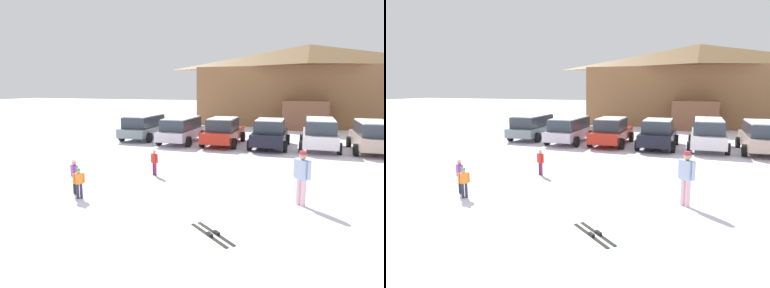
# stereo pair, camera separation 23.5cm
# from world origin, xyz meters

# --- Properties ---
(ground) EXTENTS (160.00, 160.00, 0.00)m
(ground) POSITION_xyz_m (0.00, 0.00, 0.00)
(ground) COLOR white
(ski_lodge) EXTENTS (20.18, 11.79, 7.50)m
(ski_lodge) POSITION_xyz_m (3.48, 28.95, 3.80)
(ski_lodge) COLOR brown
(ski_lodge) RESTS_ON ground
(parked_grey_wagon) EXTENTS (2.34, 4.69, 1.63)m
(parked_grey_wagon) POSITION_xyz_m (-6.62, 14.50, 0.89)
(parked_grey_wagon) COLOR gray
(parked_grey_wagon) RESTS_ON ground
(parked_silver_wagon) EXTENTS (2.21, 4.77, 1.62)m
(parked_silver_wagon) POSITION_xyz_m (-3.64, 13.91, 0.88)
(parked_silver_wagon) COLOR silver
(parked_silver_wagon) RESTS_ON ground
(parked_red_sedan) EXTENTS (2.23, 4.75, 1.67)m
(parked_red_sedan) POSITION_xyz_m (-0.95, 14.07, 0.84)
(parked_red_sedan) COLOR #B52416
(parked_red_sedan) RESTS_ON ground
(parked_black_sedan) EXTENTS (2.26, 4.50, 1.69)m
(parked_black_sedan) POSITION_xyz_m (1.89, 13.95, 0.85)
(parked_black_sedan) COLOR black
(parked_black_sedan) RESTS_ON ground
(parked_white_suv) EXTENTS (2.26, 4.58, 1.76)m
(parked_white_suv) POSITION_xyz_m (4.62, 14.37, 0.94)
(parked_white_suv) COLOR silver
(parked_white_suv) RESTS_ON ground
(parked_beige_suv) EXTENTS (2.27, 4.44, 1.71)m
(parked_beige_suv) POSITION_xyz_m (7.30, 14.34, 0.92)
(parked_beige_suv) COLOR #BDA38F
(parked_beige_suv) RESTS_ON ground
(skier_child_in_orange_jacket) EXTENTS (0.29, 0.27, 0.99)m
(skier_child_in_orange_jacket) POSITION_xyz_m (-2.62, 2.43, 0.56)
(skier_child_in_orange_jacket) COLOR #312D48
(skier_child_in_orange_jacket) RESTS_ON ground
(skier_adult_in_blue_parka) EXTENTS (0.51, 0.43, 1.67)m
(skier_adult_in_blue_parka) POSITION_xyz_m (4.06, 4.17, 0.94)
(skier_adult_in_blue_parka) COLOR beige
(skier_adult_in_blue_parka) RESTS_ON ground
(skier_child_in_red_jacket) EXTENTS (0.36, 0.24, 1.05)m
(skier_child_in_red_jacket) POSITION_xyz_m (-1.65, 5.88, 0.59)
(skier_child_in_red_jacket) COLOR #722B56
(skier_child_in_red_jacket) RESTS_ON ground
(skier_child_in_purple_jacket) EXTENTS (0.37, 0.30, 1.16)m
(skier_child_in_purple_jacket) POSITION_xyz_m (-3.08, 2.79, 0.66)
(skier_child_in_purple_jacket) COLOR #1E2825
(skier_child_in_purple_jacket) RESTS_ON ground
(pair_of_skis) EXTENTS (1.37, 1.23, 0.08)m
(pair_of_skis) POSITION_xyz_m (2.15, 1.25, 0.02)
(pair_of_skis) COLOR #252B22
(pair_of_skis) RESTS_ON ground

